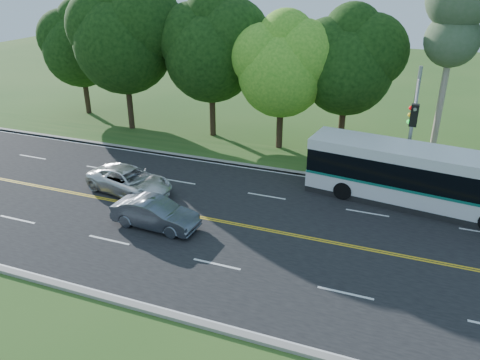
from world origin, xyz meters
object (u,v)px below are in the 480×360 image
(traffic_signal, at_px, (413,120))
(transit_bus, at_px, (423,179))
(sedan, at_px, (155,214))
(suv, at_px, (130,181))

(traffic_signal, bearing_deg, transit_bus, -4.92)
(traffic_signal, relative_size, sedan, 1.61)
(traffic_signal, height_order, sedan, traffic_signal)
(transit_bus, xyz_separation_m, sedan, (-12.02, -6.93, -0.84))
(traffic_signal, xyz_separation_m, sedan, (-11.06, -7.01, -3.93))
(traffic_signal, height_order, suv, traffic_signal)
(transit_bus, relative_size, sedan, 2.82)
(transit_bus, relative_size, suv, 2.39)
(sedan, relative_size, suv, 0.85)
(traffic_signal, xyz_separation_m, transit_bus, (0.96, -0.08, -3.09))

